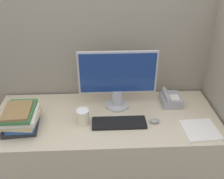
{
  "coord_description": "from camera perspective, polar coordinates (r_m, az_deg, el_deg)",
  "views": [
    {
      "loc": [
        -0.03,
        -1.24,
        1.95
      ],
      "look_at": [
        0.05,
        0.38,
        0.99
      ],
      "focal_mm": 42.0,
      "sensor_mm": 36.0,
      "label": 1
    }
  ],
  "objects": [
    {
      "name": "cubicle_panel_rear",
      "position": [
        2.27,
        -1.61,
        0.82
      ],
      "size": [
        2.08,
        0.04,
        1.65
      ],
      "color": "gray",
      "rests_on": "ground_plane"
    },
    {
      "name": "cubicle_panel_right",
      "position": [
        2.17,
        22.53,
        -3.31
      ],
      "size": [
        0.04,
        0.75,
        1.65
      ],
      "color": "gray",
      "rests_on": "ground_plane"
    },
    {
      "name": "desk",
      "position": [
        2.23,
        -1.21,
        -14.02
      ],
      "size": [
        1.68,
        0.69,
        0.78
      ],
      "color": "beige",
      "rests_on": "ground_plane"
    },
    {
      "name": "monitor",
      "position": [
        1.97,
        1.23,
        2.12
      ],
      "size": [
        0.59,
        0.19,
        0.46
      ],
      "color": "#B7B7BC",
      "rests_on": "desk"
    },
    {
      "name": "keyboard",
      "position": [
        1.9,
        1.56,
        -7.27
      ],
      "size": [
        0.39,
        0.14,
        0.02
      ],
      "color": "black",
      "rests_on": "desk"
    },
    {
      "name": "mouse",
      "position": [
        1.93,
        9.26,
        -6.78
      ],
      "size": [
        0.07,
        0.05,
        0.03
      ],
      "color": "gray",
      "rests_on": "desk"
    },
    {
      "name": "coffee_cup",
      "position": [
        1.89,
        -6.33,
        -5.92
      ],
      "size": [
        0.09,
        0.09,
        0.11
      ],
      "color": "beige",
      "rests_on": "desk"
    },
    {
      "name": "book_stack",
      "position": [
        1.93,
        -19.33,
        -5.93
      ],
      "size": [
        0.26,
        0.29,
        0.16
      ],
      "color": "#262628",
      "rests_on": "desk"
    },
    {
      "name": "desk_telephone",
      "position": [
        2.15,
        12.6,
        -2.06
      ],
      "size": [
        0.15,
        0.18,
        0.11
      ],
      "color": "#99999E",
      "rests_on": "desk"
    },
    {
      "name": "paper_pile",
      "position": [
        1.94,
        18.65,
        -8.32
      ],
      "size": [
        0.25,
        0.24,
        0.01
      ],
      "color": "white",
      "rests_on": "desk"
    }
  ]
}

